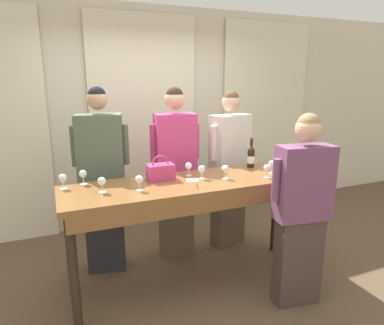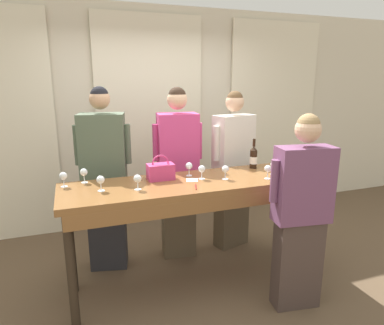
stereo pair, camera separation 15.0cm
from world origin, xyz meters
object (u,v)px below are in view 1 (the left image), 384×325
object	(u,v)px
wine_glass_front_right	(225,169)
guest_pink_top	(175,173)
wine_glass_center_mid	(267,168)
wine_bottle	(251,157)
host_pouring	(302,210)
wine_glass_front_mid	(102,182)
wine_glass_back_mid	(62,178)
guest_olive_jacket	(102,182)
guest_cream_sweater	(229,169)
handbag	(161,172)
wine_glass_back_left	(272,164)
wine_glass_near_host	(83,174)
wine_glass_back_right	(202,169)
tasting_bar	(196,194)
wine_glass_center_right	(293,166)
wine_glass_center_left	(139,180)
wine_glass_front_left	(188,166)

from	to	relation	value
wine_glass_front_right	guest_pink_top	distance (m)	0.73
wine_glass_center_mid	guest_pink_top	bearing A→B (deg)	127.50
wine_bottle	host_pouring	bearing A→B (deg)	-89.71
wine_glass_front_mid	wine_glass_back_mid	xyz separation A→B (m)	(-0.28, 0.22, 0.00)
guest_olive_jacket	guest_cream_sweater	size ratio (longest dim) A/B	1.03
handbag	wine_glass_back_left	size ratio (longest dim) A/B	1.85
wine_glass_front_right	guest_olive_jacket	distance (m)	1.21
host_pouring	wine_glass_near_host	bearing A→B (deg)	152.66
wine_bottle	wine_glass_near_host	xyz separation A→B (m)	(-1.63, 0.05, -0.02)
wine_glass_back_right	wine_glass_center_mid	bearing A→B (deg)	-19.02
wine_bottle	guest_olive_jacket	distance (m)	1.50
tasting_bar	wine_glass_back_right	world-z (taller)	wine_glass_back_right
wine_glass_center_right	wine_glass_near_host	size ratio (longest dim) A/B	1.00
wine_bottle	guest_olive_jacket	world-z (taller)	guest_olive_jacket
tasting_bar	handbag	bearing A→B (deg)	149.01
wine_bottle	wine_glass_center_left	world-z (taller)	wine_bottle
wine_bottle	wine_glass_back_mid	size ratio (longest dim) A/B	2.35
wine_glass_center_right	tasting_bar	bearing A→B (deg)	169.46
wine_glass_back_left	wine_glass_back_right	world-z (taller)	same
handbag	wine_glass_center_left	size ratio (longest dim) A/B	1.85
wine_glass_front_mid	guest_cream_sweater	xyz separation A→B (m)	(1.49, 0.63, -0.21)
wine_glass_back_mid	guest_pink_top	bearing A→B (deg)	20.03
wine_glass_front_right	wine_glass_center_right	world-z (taller)	same
tasting_bar	wine_glass_center_mid	xyz separation A→B (m)	(0.64, -0.15, 0.21)
wine_glass_front_mid	guest_pink_top	xyz separation A→B (m)	(0.84, 0.63, -0.19)
wine_glass_center_right	guest_olive_jacket	bearing A→B (deg)	153.73
wine_glass_back_right	tasting_bar	bearing A→B (deg)	-149.72
wine_glass_center_mid	wine_glass_center_right	xyz separation A→B (m)	(0.27, -0.02, -0.00)
wine_glass_back_right	host_pouring	size ratio (longest dim) A/B	0.08
host_pouring	wine_glass_back_right	bearing A→B (deg)	136.49
wine_glass_back_left	guest_cream_sweater	xyz separation A→B (m)	(-0.09, 0.67, -0.21)
wine_glass_front_mid	wine_glass_center_right	world-z (taller)	same
wine_glass_center_mid	guest_pink_top	size ratio (longest dim) A/B	0.07
wine_glass_near_host	guest_olive_jacket	world-z (taller)	guest_olive_jacket
wine_glass_back_mid	host_pouring	world-z (taller)	host_pouring
tasting_bar	guest_cream_sweater	world-z (taller)	guest_cream_sweater
wine_glass_center_right	guest_cream_sweater	xyz separation A→B (m)	(-0.22, 0.80, -0.21)
wine_bottle	wine_glass_front_right	xyz separation A→B (m)	(-0.43, -0.27, -0.02)
tasting_bar	wine_glass_front_mid	size ratio (longest dim) A/B	18.16
wine_glass_front_right	wine_glass_back_right	size ratio (longest dim) A/B	1.00
handbag	wine_glass_back_mid	bearing A→B (deg)	175.70
guest_olive_jacket	guest_cream_sweater	xyz separation A→B (m)	(1.40, -0.00, -0.02)
wine_bottle	guest_pink_top	bearing A→B (deg)	149.16
wine_glass_front_left	host_pouring	world-z (taller)	host_pouring
wine_glass_front_mid	wine_glass_back_right	size ratio (longest dim) A/B	1.00
wine_bottle	wine_glass_center_right	bearing A→B (deg)	-63.61
wine_bottle	wine_glass_near_host	distance (m)	1.63
wine_glass_back_right	guest_cream_sweater	bearing A→B (deg)	44.21
tasting_bar	wine_bottle	xyz separation A→B (m)	(0.71, 0.23, 0.23)
wine_glass_back_mid	wine_glass_near_host	world-z (taller)	same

